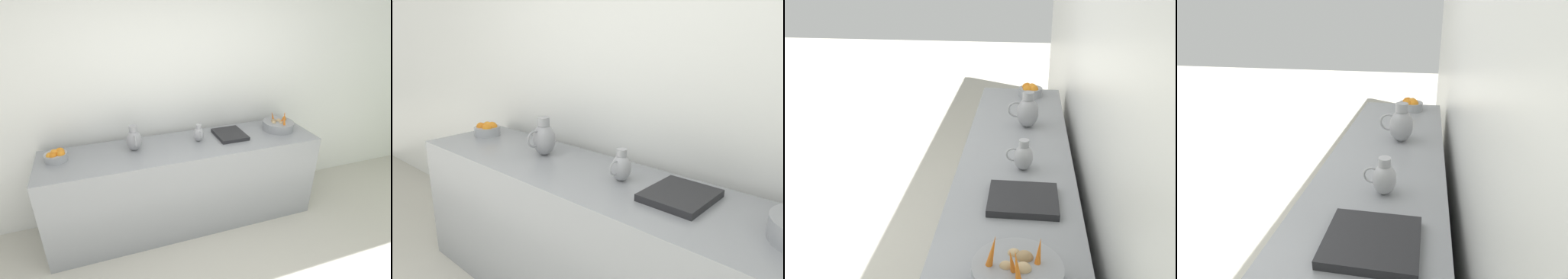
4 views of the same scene
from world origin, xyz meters
The scene contains 8 objects.
ground_plane centered at (0.00, 0.00, 0.00)m, with size 16.67×16.67×0.00m, color beige.
tile_wall_left centered at (-1.95, 0.48, 1.50)m, with size 0.10×9.60×3.00m, color white.
prep_counter centered at (-1.51, -0.02, 0.47)m, with size 0.66×2.78×0.94m, color gray.
vegetable_colander centered at (-1.55, 1.08, 0.99)m, with size 0.34×0.34×0.22m.
orange_bowl centered at (-1.59, -1.21, 0.99)m, with size 0.20×0.20×0.11m.
metal_pitcher_tall centered at (-1.57, -0.51, 1.05)m, with size 0.21×0.15×0.25m.
metal_pitcher_short centered at (-1.55, 0.14, 1.02)m, with size 0.15×0.11×0.18m.
counter_sink_basin centered at (-1.56, 0.50, 0.95)m, with size 0.34×0.30×0.04m, color #232326.
Camera 3 is at (-1.55, 2.33, 2.08)m, focal length 39.76 mm.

